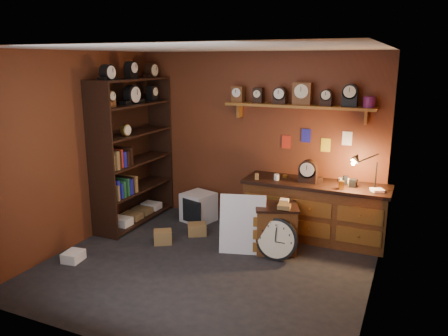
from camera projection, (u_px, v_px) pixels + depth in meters
floor at (206, 266)px, 5.61m from camera, size 4.00×4.00×0.00m
room_shell at (212, 132)px, 5.27m from camera, size 4.02×3.62×2.71m
shelving_unit at (131, 146)px, 6.89m from camera, size 0.47×1.60×2.58m
workbench at (315, 207)px, 6.38m from camera, size 2.09×0.66×1.36m
low_cabinet at (276, 226)px, 5.98m from camera, size 0.71×0.66×0.74m
big_round_clock at (276, 239)px, 5.74m from camera, size 0.56×0.18×0.56m
white_panel at (242, 252)px, 6.02m from camera, size 0.65×0.34×0.82m
mini_fridge at (198, 207)px, 7.12m from camera, size 0.56×0.58×0.47m
floor_box_a at (197, 229)px, 6.59m from camera, size 0.35×0.34×0.17m
floor_box_b at (73, 256)px, 5.73m from camera, size 0.25×0.29×0.13m
floor_box_c at (163, 237)px, 6.28m from camera, size 0.33×0.31×0.19m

